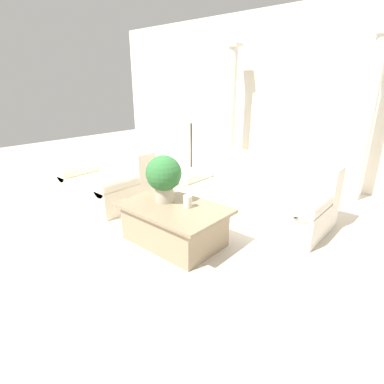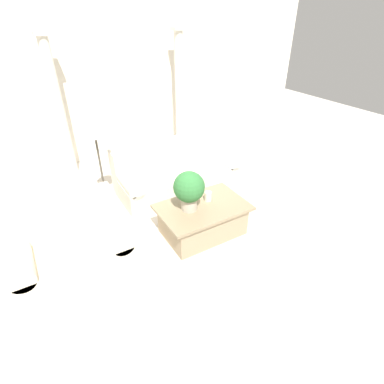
{
  "view_description": "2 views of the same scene",
  "coord_description": "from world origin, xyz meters",
  "px_view_note": "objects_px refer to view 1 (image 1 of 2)",
  "views": [
    {
      "loc": [
        2.33,
        -2.81,
        1.86
      ],
      "look_at": [
        0.09,
        -0.24,
        0.61
      ],
      "focal_mm": 28.0,
      "sensor_mm": 36.0,
      "label": 1
    },
    {
      "loc": [
        -1.93,
        -3.44,
        2.91
      ],
      "look_at": [
        0.06,
        -0.07,
        0.48
      ],
      "focal_mm": 28.0,
      "sensor_mm": 36.0,
      "label": 2
    }
  ],
  "objects_px": {
    "coffee_table": "(174,224)",
    "floor_lamp": "(191,118)",
    "sofa_long": "(254,192)",
    "potted_plant": "(164,175)",
    "loveseat": "(110,180)"
  },
  "relations": [
    {
      "from": "coffee_table",
      "to": "floor_lamp",
      "type": "height_order",
      "value": "floor_lamp"
    },
    {
      "from": "sofa_long",
      "to": "floor_lamp",
      "type": "height_order",
      "value": "floor_lamp"
    },
    {
      "from": "floor_lamp",
      "to": "coffee_table",
      "type": "bearing_deg",
      "value": -55.46
    },
    {
      "from": "sofa_long",
      "to": "potted_plant",
      "type": "height_order",
      "value": "potted_plant"
    },
    {
      "from": "sofa_long",
      "to": "coffee_table",
      "type": "relative_size",
      "value": 1.7
    },
    {
      "from": "sofa_long",
      "to": "floor_lamp",
      "type": "xyz_separation_m",
      "value": [
        -1.3,
        0.08,
        0.98
      ]
    },
    {
      "from": "sofa_long",
      "to": "floor_lamp",
      "type": "bearing_deg",
      "value": 176.53
    },
    {
      "from": "loveseat",
      "to": "coffee_table",
      "type": "xyz_separation_m",
      "value": [
        1.81,
        -0.33,
        -0.1
      ]
    },
    {
      "from": "sofa_long",
      "to": "potted_plant",
      "type": "bearing_deg",
      "value": -109.86
    },
    {
      "from": "coffee_table",
      "to": "potted_plant",
      "type": "xyz_separation_m",
      "value": [
        -0.2,
        0.04,
        0.57
      ]
    },
    {
      "from": "potted_plant",
      "to": "floor_lamp",
      "type": "relative_size",
      "value": 0.37
    },
    {
      "from": "sofa_long",
      "to": "floor_lamp",
      "type": "relative_size",
      "value": 1.4
    },
    {
      "from": "sofa_long",
      "to": "loveseat",
      "type": "height_order",
      "value": "same"
    },
    {
      "from": "loveseat",
      "to": "coffee_table",
      "type": "distance_m",
      "value": 1.85
    },
    {
      "from": "loveseat",
      "to": "sofa_long",
      "type": "bearing_deg",
      "value": 27.04
    }
  ]
}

